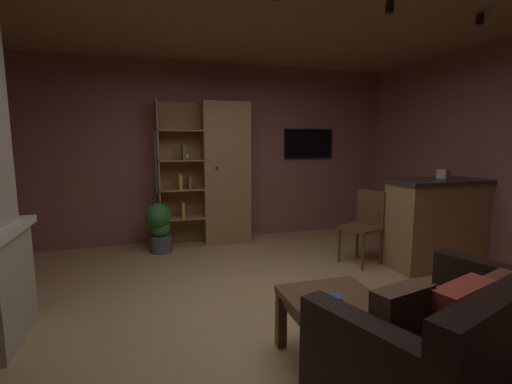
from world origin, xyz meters
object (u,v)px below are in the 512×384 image
dining_chair (365,222)px  potted_floor_plant (159,226)px  leather_couch (451,349)px  coffee_table (334,310)px  bookshelf_cabinet (220,174)px  table_book_0 (331,298)px  kitchen_bar_counter (444,222)px  wall_mounted_tv (308,144)px  tissue_box (444,174)px

dining_chair → potted_floor_plant: bearing=154.3°
leather_couch → dining_chair: dining_chair is taller
coffee_table → leather_couch: bearing=-46.5°
bookshelf_cabinet → table_book_0: bearing=-88.1°
kitchen_bar_counter → dining_chair: 0.95m
table_book_0 → potted_floor_plant: size_ratio=0.19×
kitchen_bar_counter → table_book_0: bearing=-149.2°
dining_chair → wall_mounted_tv: wall_mounted_tv is taller
tissue_box → potted_floor_plant: 3.76m
bookshelf_cabinet → dining_chair: 2.20m
tissue_box → potted_floor_plant: (-3.36, 1.50, -0.77)m
bookshelf_cabinet → table_book_0: size_ratio=16.21×
wall_mounted_tv → table_book_0: bearing=-112.8°
bookshelf_cabinet → coffee_table: size_ratio=3.26×
coffee_table → potted_floor_plant: (-1.06, 2.94, -0.01)m
coffee_table → wall_mounted_tv: 3.86m
tissue_box → potted_floor_plant: bearing=155.9°
leather_couch → kitchen_bar_counter: bearing=46.4°
leather_couch → wall_mounted_tv: size_ratio=2.05×
table_book_0 → wall_mounted_tv: 3.87m
kitchen_bar_counter → wall_mounted_tv: size_ratio=1.68×
kitchen_bar_counter → wall_mounted_tv: 2.43m
bookshelf_cabinet → leather_couch: (0.64, -3.73, -0.74)m
kitchen_bar_counter → potted_floor_plant: (-3.34, 1.57, -0.17)m
potted_floor_plant → wall_mounted_tv: bearing=11.0°
coffee_table → dining_chair: (1.42, 1.75, 0.15)m
leather_couch → coffee_table: (-0.49, 0.52, 0.07)m
table_book_0 → potted_floor_plant: 3.13m
tissue_box → leather_couch: size_ratio=0.07×
leather_couch → dining_chair: 2.46m
tissue_box → table_book_0: (-2.34, -1.46, -0.65)m
coffee_table → table_book_0: bearing=-152.2°
leather_couch → wall_mounted_tv: bearing=76.9°
dining_chair → bookshelf_cabinet: bearing=136.9°
tissue_box → leather_couch: bearing=-132.7°
table_book_0 → wall_mounted_tv: (1.44, 3.44, 1.01)m
tissue_box → wall_mounted_tv: (-0.89, 1.98, 0.36)m
table_book_0 → potted_floor_plant: (-1.02, 2.96, -0.11)m
wall_mounted_tv → potted_floor_plant: bearing=-169.0°
table_book_0 → wall_mounted_tv: bearing=67.2°
kitchen_bar_counter → coffee_table: 2.66m
kitchen_bar_counter → wall_mounted_tv: (-0.88, 2.06, 0.96)m
dining_chair → coffee_table: bearing=-129.0°
kitchen_bar_counter → leather_couch: 2.61m
potted_floor_plant → wall_mounted_tv: 2.75m
table_book_0 → dining_chair: bearing=50.5°
tissue_box → coffee_table: (-2.30, -1.44, -0.76)m
table_book_0 → potted_floor_plant: bearing=109.1°
bookshelf_cabinet → dining_chair: size_ratio=2.29×
leather_couch → tissue_box: bearing=47.3°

